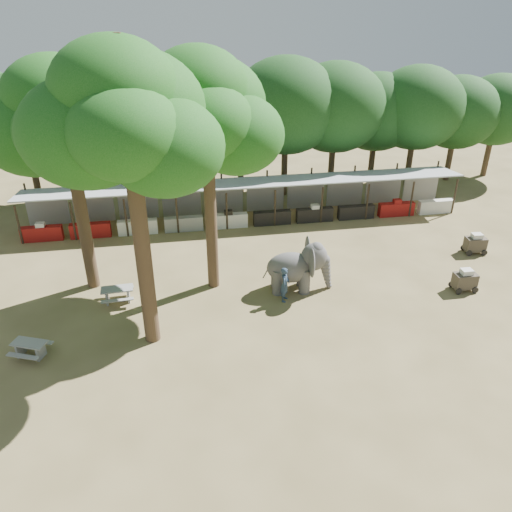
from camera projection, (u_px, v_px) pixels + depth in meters
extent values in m
plane|color=brown|center=(300.00, 353.00, 20.55)|extent=(100.00, 100.00, 0.00)
cube|color=#999EA2|center=(248.00, 183.00, 31.60)|extent=(28.00, 2.99, 0.39)
cylinder|color=#2D2319|center=(39.00, 224.00, 29.14)|extent=(0.12, 0.12, 2.40)
cylinder|color=#2D2319|center=(47.00, 204.00, 31.40)|extent=(0.12, 0.12, 2.80)
cube|color=maroon|center=(42.00, 234.00, 29.71)|extent=(2.38, 0.50, 0.90)
cube|color=gray|center=(48.00, 210.00, 31.54)|extent=(2.52, 0.12, 2.00)
cylinder|color=#2D2319|center=(88.00, 220.00, 29.56)|extent=(0.12, 0.12, 2.40)
cylinder|color=#2D2319|center=(93.00, 201.00, 31.82)|extent=(0.12, 0.12, 2.80)
cube|color=maroon|center=(91.00, 230.00, 30.12)|extent=(2.38, 0.50, 0.90)
cube|color=gray|center=(94.00, 207.00, 31.96)|extent=(2.52, 0.12, 2.00)
cylinder|color=#2D2319|center=(136.00, 217.00, 29.98)|extent=(0.12, 0.12, 2.40)
cylinder|color=#2D2319|center=(138.00, 198.00, 32.24)|extent=(0.12, 0.12, 2.80)
cube|color=silver|center=(138.00, 227.00, 30.54)|extent=(2.38, 0.50, 0.90)
cube|color=gray|center=(138.00, 204.00, 32.38)|extent=(2.52, 0.12, 2.00)
cylinder|color=#2D2319|center=(183.00, 214.00, 30.40)|extent=(0.12, 0.12, 2.40)
cylinder|color=#2D2319|center=(181.00, 196.00, 32.66)|extent=(0.12, 0.12, 2.80)
cube|color=gray|center=(184.00, 224.00, 30.96)|extent=(2.38, 0.50, 0.90)
cube|color=gray|center=(182.00, 202.00, 32.80)|extent=(2.52, 0.12, 2.00)
cylinder|color=#2D2319|center=(229.00, 211.00, 30.81)|extent=(0.12, 0.12, 2.40)
cylinder|color=#2D2319|center=(224.00, 193.00, 33.08)|extent=(0.12, 0.12, 2.80)
cube|color=silver|center=(229.00, 221.00, 31.38)|extent=(2.38, 0.50, 0.90)
cube|color=gray|center=(224.00, 199.00, 33.22)|extent=(2.52, 0.12, 2.00)
cylinder|color=#2D2319|center=(273.00, 208.00, 31.23)|extent=(0.12, 0.12, 2.40)
cylinder|color=#2D2319|center=(265.00, 190.00, 33.50)|extent=(0.12, 0.12, 2.80)
cube|color=black|center=(272.00, 218.00, 31.80)|extent=(2.38, 0.50, 0.90)
cube|color=gray|center=(265.00, 196.00, 33.64)|extent=(2.52, 0.12, 2.00)
cylinder|color=#2D2319|center=(316.00, 205.00, 31.65)|extent=(0.12, 0.12, 2.40)
cylinder|color=#2D2319|center=(306.00, 188.00, 33.91)|extent=(0.12, 0.12, 2.80)
cube|color=black|center=(315.00, 215.00, 32.22)|extent=(2.38, 0.50, 0.90)
cube|color=gray|center=(305.00, 194.00, 34.06)|extent=(2.52, 0.12, 2.00)
cylinder|color=#2D2319|center=(358.00, 203.00, 32.07)|extent=(0.12, 0.12, 2.40)
cylinder|color=#2D2319|center=(345.00, 186.00, 34.33)|extent=(0.12, 0.12, 2.80)
cube|color=black|center=(356.00, 212.00, 32.64)|extent=(2.38, 0.50, 0.90)
cube|color=gray|center=(345.00, 191.00, 34.48)|extent=(2.52, 0.12, 2.00)
cylinder|color=#2D2319|center=(399.00, 200.00, 32.49)|extent=(0.12, 0.12, 2.40)
cylinder|color=#2D2319|center=(383.00, 183.00, 34.75)|extent=(0.12, 0.12, 2.80)
cube|color=maroon|center=(396.00, 209.00, 33.06)|extent=(2.38, 0.50, 0.90)
cube|color=gray|center=(383.00, 189.00, 34.90)|extent=(2.52, 0.12, 2.00)
cylinder|color=#2D2319|center=(439.00, 197.00, 32.91)|extent=(0.12, 0.12, 2.40)
cylinder|color=#2D2319|center=(421.00, 181.00, 35.17)|extent=(0.12, 0.12, 2.80)
cube|color=silver|center=(435.00, 207.00, 33.48)|extent=(2.38, 0.50, 0.90)
cube|color=gray|center=(420.00, 187.00, 35.31)|extent=(2.52, 0.12, 2.00)
cylinder|color=#332316|center=(79.00, 200.00, 23.17)|extent=(0.60, 0.60, 9.20)
cone|color=#332316|center=(61.00, 98.00, 21.02)|extent=(0.57, 0.57, 2.88)
ellipsoid|color=#0E450E|center=(35.00, 131.00, 21.72)|extent=(4.80, 4.80, 3.94)
ellipsoid|color=#0E450E|center=(95.00, 143.00, 21.51)|extent=(4.20, 4.20, 3.44)
ellipsoid|color=#0E450E|center=(73.00, 112.00, 22.38)|extent=(5.20, 5.20, 4.26)
ellipsoid|color=#0E450E|center=(61.00, 131.00, 20.39)|extent=(3.80, 3.80, 3.12)
ellipsoid|color=#0E450E|center=(55.00, 97.00, 21.14)|extent=(4.40, 4.40, 3.61)
cylinder|color=#332316|center=(140.00, 228.00, 18.97)|extent=(0.64, 0.64, 10.40)
cone|color=#332316|center=(123.00, 86.00, 16.55)|extent=(0.61, 0.61, 3.25)
ellipsoid|color=#0E450E|center=(88.00, 132.00, 17.33)|extent=(4.80, 4.80, 3.94)
ellipsoid|color=#0E450E|center=(165.00, 147.00, 17.12)|extent=(4.20, 4.20, 3.44)
ellipsoid|color=#0E450E|center=(134.00, 108.00, 17.99)|extent=(5.20, 5.20, 4.26)
ellipsoid|color=#0E450E|center=(125.00, 133.00, 16.01)|extent=(3.80, 3.80, 3.12)
ellipsoid|color=#0E450E|center=(115.00, 90.00, 16.76)|extent=(4.40, 4.40, 3.61)
cylinder|color=#332316|center=(210.00, 196.00, 23.10)|extent=(0.56, 0.56, 9.60)
cone|color=#332316|center=(205.00, 88.00, 20.86)|extent=(0.53, 0.53, 3.00)
ellipsoid|color=#0E450E|center=(174.00, 123.00, 21.59)|extent=(4.80, 4.80, 3.94)
ellipsoid|color=#0E450E|center=(236.00, 134.00, 21.38)|extent=(4.20, 4.20, 3.44)
ellipsoid|color=#0E450E|center=(208.00, 104.00, 22.24)|extent=(5.20, 5.20, 4.26)
ellipsoid|color=#0E450E|center=(209.00, 123.00, 20.26)|extent=(3.80, 3.80, 3.12)
ellipsoid|color=#0E450E|center=(197.00, 89.00, 21.01)|extent=(4.40, 4.40, 3.61)
cylinder|color=#332316|center=(45.00, 178.00, 34.25)|extent=(0.44, 0.44, 3.74)
ellipsoid|color=black|center=(34.00, 125.00, 32.55)|extent=(6.46, 5.95, 5.61)
cylinder|color=#332316|center=(95.00, 176.00, 34.75)|extent=(0.44, 0.44, 3.74)
ellipsoid|color=black|center=(87.00, 123.00, 33.05)|extent=(6.46, 5.95, 5.61)
cylinder|color=#332316|center=(144.00, 173.00, 35.25)|extent=(0.44, 0.44, 3.74)
ellipsoid|color=black|center=(138.00, 121.00, 33.55)|extent=(6.46, 5.95, 5.61)
cylinder|color=#332316|center=(191.00, 171.00, 35.75)|extent=(0.44, 0.44, 3.74)
ellipsoid|color=black|center=(188.00, 119.00, 34.05)|extent=(6.46, 5.95, 5.61)
cylinder|color=#332316|center=(237.00, 168.00, 36.25)|extent=(0.44, 0.44, 3.74)
ellipsoid|color=black|center=(236.00, 117.00, 34.55)|extent=(6.46, 5.95, 5.61)
cylinder|color=#332316|center=(282.00, 166.00, 36.75)|extent=(0.44, 0.44, 3.74)
ellipsoid|color=black|center=(283.00, 116.00, 35.05)|extent=(6.46, 5.95, 5.61)
cylinder|color=#332316|center=(325.00, 164.00, 37.25)|extent=(0.44, 0.44, 3.74)
ellipsoid|color=black|center=(329.00, 114.00, 35.55)|extent=(6.46, 5.95, 5.61)
cylinder|color=#332316|center=(368.00, 161.00, 37.75)|extent=(0.44, 0.44, 3.74)
ellipsoid|color=black|center=(373.00, 112.00, 36.05)|extent=(6.46, 5.95, 5.61)
cylinder|color=#332316|center=(409.00, 159.00, 38.25)|extent=(0.44, 0.44, 3.74)
ellipsoid|color=black|center=(416.00, 111.00, 36.54)|extent=(6.46, 5.95, 5.61)
cylinder|color=#332316|center=(449.00, 157.00, 38.75)|extent=(0.44, 0.44, 3.74)
ellipsoid|color=black|center=(458.00, 109.00, 37.04)|extent=(6.46, 5.95, 5.61)
cylinder|color=#332316|center=(488.00, 155.00, 39.24)|extent=(0.44, 0.44, 3.74)
ellipsoid|color=black|center=(499.00, 108.00, 37.54)|extent=(6.46, 5.95, 5.61)
ellipsoid|color=#454242|center=(291.00, 267.00, 24.40)|extent=(2.51, 1.63, 1.53)
cylinder|color=#454242|center=(278.00, 282.00, 24.32)|extent=(0.60, 0.60, 1.29)
cylinder|color=#454242|center=(277.00, 275.00, 24.97)|extent=(0.60, 0.60, 1.29)
cylinder|color=#454242|center=(305.00, 281.00, 24.39)|extent=(0.60, 0.60, 1.29)
cylinder|color=#454242|center=(302.00, 274.00, 25.04)|extent=(0.60, 0.60, 1.29)
ellipsoid|color=#454242|center=(314.00, 257.00, 24.21)|extent=(1.42, 1.19, 1.42)
ellipsoid|color=#454242|center=(312.00, 263.00, 23.57)|extent=(0.34, 1.18, 1.46)
ellipsoid|color=#454242|center=(308.00, 250.00, 24.79)|extent=(0.34, 1.18, 1.46)
cone|color=#454242|center=(327.00, 274.00, 24.71)|extent=(0.64, 0.64, 1.61)
imported|color=#26384C|center=(285.00, 284.00, 23.66)|extent=(0.65, 0.76, 1.77)
cube|color=gray|center=(29.00, 343.00, 20.05)|extent=(1.51, 1.11, 0.05)
cube|color=gray|center=(21.00, 348.00, 20.30)|extent=(0.29, 0.54, 0.64)
cube|color=gray|center=(41.00, 351.00, 20.12)|extent=(0.29, 0.54, 0.64)
cube|color=gray|center=(23.00, 356.00, 19.74)|extent=(1.36, 0.73, 0.05)
cube|color=gray|center=(38.00, 341.00, 20.62)|extent=(1.36, 0.73, 0.05)
cube|color=gray|center=(117.00, 289.00, 23.63)|extent=(1.51, 0.76, 0.06)
cube|color=gray|center=(107.00, 297.00, 23.71)|extent=(0.13, 0.60, 0.69)
cube|color=gray|center=(128.00, 294.00, 23.89)|extent=(0.13, 0.60, 0.69)
cube|color=gray|center=(117.00, 300.00, 23.30)|extent=(1.49, 0.31, 0.05)
cube|color=gray|center=(118.00, 288.00, 24.24)|extent=(1.49, 0.31, 0.05)
cube|color=#342D25|center=(465.00, 281.00, 24.65)|extent=(1.10, 0.67, 0.76)
cylinder|color=black|center=(459.00, 292.00, 24.45)|extent=(0.33, 0.07, 0.33)
cylinder|color=black|center=(475.00, 290.00, 24.57)|extent=(0.33, 0.07, 0.33)
cylinder|color=black|center=(451.00, 284.00, 25.08)|extent=(0.33, 0.07, 0.33)
cylinder|color=black|center=(468.00, 283.00, 25.20)|extent=(0.33, 0.07, 0.33)
cube|color=silver|center=(467.00, 272.00, 24.42)|extent=(0.55, 0.44, 0.27)
cube|color=#342D25|center=(475.00, 244.00, 28.22)|extent=(1.16, 0.76, 0.78)
cylinder|color=black|center=(469.00, 253.00, 28.05)|extent=(0.34, 0.09, 0.33)
cylinder|color=black|center=(484.00, 253.00, 28.12)|extent=(0.34, 0.09, 0.33)
cylinder|color=black|center=(463.00, 248.00, 28.69)|extent=(0.34, 0.09, 0.33)
cylinder|color=black|center=(478.00, 247.00, 28.76)|extent=(0.34, 0.09, 0.33)
cube|color=silver|center=(477.00, 236.00, 27.99)|extent=(0.59, 0.49, 0.28)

